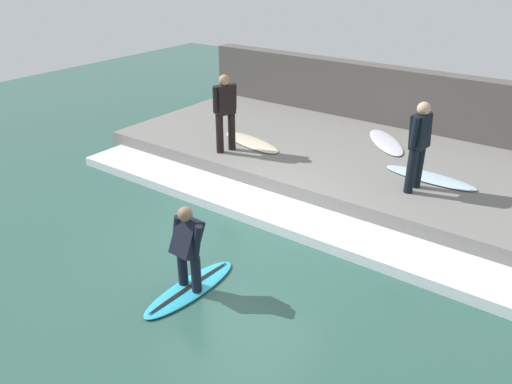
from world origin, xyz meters
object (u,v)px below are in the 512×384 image
surfer_waiting_near (225,109)px  surfboard_spare (386,142)px  surfboard_waiting_near (251,142)px  surfer_riding (187,244)px  surfer_waiting_far (419,142)px  surfboard_riding (190,288)px  surfboard_waiting_far (430,177)px

surfer_waiting_near → surfboard_spare: 3.79m
surfboard_waiting_near → surfboard_spare: size_ratio=1.09×
surfer_riding → surfer_waiting_far: bearing=-21.7°
surfer_riding → surfboard_spare: surfer_riding is taller
surfer_waiting_far → surfboard_spare: size_ratio=0.98×
surfboard_riding → surfboard_spare: 6.29m
surfer_waiting_near → surfer_waiting_far: surfer_waiting_near is taller
surfboard_riding → surfer_riding: surfer_riding is taller
surfer_riding → surfer_waiting_near: surfer_waiting_near is taller
surfer_waiting_near → surfer_waiting_far: 4.07m
surfboard_riding → surfboard_waiting_near: bearing=26.0°
surfboard_waiting_near → surfboard_waiting_far: same height
surfer_waiting_far → surfboard_spare: 2.60m
surfboard_waiting_far → surfer_waiting_near: bearing=105.6°
surfer_waiting_far → surfboard_waiting_far: (0.66, -0.11, -0.91)m
surfer_riding → surfboard_waiting_far: 5.24m
surfboard_spare → surfer_waiting_near: bearing=133.3°
surfer_riding → surfboard_waiting_near: size_ratio=0.71×
surfboard_waiting_far → surfboard_spare: bearing=47.3°
surfboard_riding → surfer_riding: (0.00, -0.00, 0.76)m
surfboard_riding → surfer_riding: bearing=-90.0°
surfboard_waiting_near → surfboard_spare: same height
surfer_waiting_near → surfer_waiting_far: bearing=-82.9°
surfer_waiting_far → surfer_riding: bearing=158.3°
surfboard_spare → surfboard_waiting_far: bearing=-132.7°
surfer_waiting_near → surfboard_waiting_near: size_ratio=0.91×
surfer_riding → surfer_waiting_near: size_ratio=0.78×
surfboard_waiting_far → surfer_riding: bearing=159.8°
surfboard_riding → surfboard_waiting_far: surfboard_waiting_far is taller
surfboard_riding → surfer_waiting_near: (3.74, 2.35, 1.37)m
surfboard_waiting_near → surfboard_waiting_far: bearing=-83.2°
surfer_riding → surfer_waiting_far: size_ratio=0.79×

